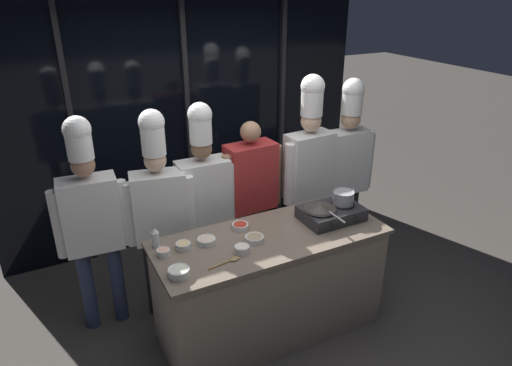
{
  "coord_description": "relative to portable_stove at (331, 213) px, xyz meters",
  "views": [
    {
      "loc": [
        -1.51,
        -2.68,
        2.75
      ],
      "look_at": [
        0.0,
        0.25,
        1.27
      ],
      "focal_mm": 32.0,
      "sensor_mm": 36.0,
      "label": 1
    }
  ],
  "objects": [
    {
      "name": "window_wall_back",
      "position": [
        -0.58,
        1.86,
        0.38
      ],
      "size": [
        4.06,
        0.09,
        2.7
      ],
      "color": "black",
      "rests_on": "ground_plane"
    },
    {
      "name": "squeeze_bottle_clear",
      "position": [
        -1.42,
        0.24,
        0.02
      ],
      "size": [
        0.06,
        0.06,
        0.16
      ],
      "color": "white",
      "rests_on": "demo_counter"
    },
    {
      "name": "frying_pan",
      "position": [
        -0.11,
        -0.0,
        0.08
      ],
      "size": [
        0.27,
        0.47,
        0.05
      ],
      "color": "#38332D",
      "rests_on": "portable_stove"
    },
    {
      "name": "prep_bowl_onion",
      "position": [
        -0.88,
        -0.12,
        -0.02
      ],
      "size": [
        0.11,
        0.11,
        0.05
      ],
      "color": "white",
      "rests_on": "demo_counter"
    },
    {
      "name": "ground_plane",
      "position": [
        -0.58,
        -0.01,
        -0.97
      ],
      "size": [
        24.0,
        24.0,
        0.0
      ],
      "primitive_type": "plane",
      "color": "#47423D"
    },
    {
      "name": "prep_bowl_shrimp",
      "position": [
        -1.4,
        0.1,
        -0.03
      ],
      "size": [
        0.1,
        0.1,
        0.05
      ],
      "color": "white",
      "rests_on": "demo_counter"
    },
    {
      "name": "prep_bowl_chili_flakes",
      "position": [
        -0.74,
        0.2,
        -0.03
      ],
      "size": [
        0.13,
        0.13,
        0.04
      ],
      "color": "white",
      "rests_on": "demo_counter"
    },
    {
      "name": "prep_bowl_mushrooms",
      "position": [
        -0.73,
        -0.03,
        -0.03
      ],
      "size": [
        0.14,
        0.14,
        0.04
      ],
      "color": "white",
      "rests_on": "demo_counter"
    },
    {
      "name": "serving_spoon_slotted",
      "position": [
        -1.0,
        -0.19,
        -0.05
      ],
      "size": [
        0.26,
        0.07,
        0.02
      ],
      "color": "olive",
      "rests_on": "demo_counter"
    },
    {
      "name": "portable_stove",
      "position": [
        0.0,
        0.0,
        0.0
      ],
      "size": [
        0.5,
        0.36,
        0.12
      ],
      "color": "#28282B",
      "rests_on": "demo_counter"
    },
    {
      "name": "chef_line",
      "position": [
        -0.85,
        0.69,
        0.06
      ],
      "size": [
        0.59,
        0.24,
        1.85
      ],
      "rotation": [
        0.0,
        0.0,
        3.12
      ],
      "color": "#4C4C51",
      "rests_on": "ground_plane"
    },
    {
      "name": "chef_head",
      "position": [
        -1.79,
        0.71,
        0.08
      ],
      "size": [
        0.58,
        0.26,
        1.85
      ],
      "rotation": [
        0.0,
        0.0,
        3.07
      ],
      "color": "#2D3856",
      "rests_on": "ground_plane"
    },
    {
      "name": "prep_bowl_ginger",
      "position": [
        -1.24,
        0.12,
        -0.03
      ],
      "size": [
        0.11,
        0.11,
        0.05
      ],
      "color": "white",
      "rests_on": "demo_counter"
    },
    {
      "name": "stock_pot",
      "position": [
        0.11,
        0.0,
        0.12
      ],
      "size": [
        0.2,
        0.18,
        0.11
      ],
      "color": "#93969B",
      "rests_on": "portable_stove"
    },
    {
      "name": "chef_sous",
      "position": [
        -1.27,
        0.63,
        0.07
      ],
      "size": [
        0.56,
        0.3,
        1.86
      ],
      "rotation": [
        0.0,
        0.0,
        2.96
      ],
      "color": "#232326",
      "rests_on": "ground_plane"
    },
    {
      "name": "prep_bowl_bean_sprouts",
      "position": [
        -1.38,
        -0.19,
        -0.02
      ],
      "size": [
        0.15,
        0.15,
        0.06
      ],
      "color": "white",
      "rests_on": "demo_counter"
    },
    {
      "name": "person_guest",
      "position": [
        -0.38,
        0.73,
        -0.0
      ],
      "size": [
        0.6,
        0.26,
        1.62
      ],
      "rotation": [
        0.0,
        0.0,
        3.2
      ],
      "color": "#2D3856",
      "rests_on": "ground_plane"
    },
    {
      "name": "chef_pastry",
      "position": [
        0.2,
        0.65,
        0.16
      ],
      "size": [
        0.59,
        0.27,
        1.99
      ],
      "rotation": [
        0.0,
        0.0,
        3.21
      ],
      "color": "#232326",
      "rests_on": "ground_plane"
    },
    {
      "name": "demo_counter",
      "position": [
        -0.58,
        -0.01,
        -0.51
      ],
      "size": [
        1.85,
        0.74,
        0.92
      ],
      "color": "gray",
      "rests_on": "ground_plane"
    },
    {
      "name": "chef_apprentice",
      "position": [
        0.65,
        0.65,
        0.13
      ],
      "size": [
        0.55,
        0.25,
        1.91
      ],
      "rotation": [
        0.0,
        0.0,
        3.06
      ],
      "color": "#232326",
      "rests_on": "ground_plane"
    },
    {
      "name": "prep_bowl_chicken",
      "position": [
        -1.06,
        0.11,
        -0.03
      ],
      "size": [
        0.14,
        0.14,
        0.05
      ],
      "color": "white",
      "rests_on": "demo_counter"
    }
  ]
}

